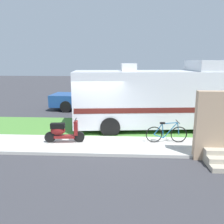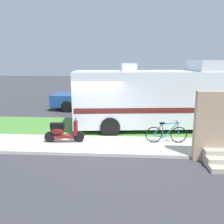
{
  "view_description": "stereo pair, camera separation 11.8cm",
  "coord_description": "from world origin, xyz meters",
  "px_view_note": "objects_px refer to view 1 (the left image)",
  "views": [
    {
      "loc": [
        1.28,
        -10.14,
        3.42
      ],
      "look_at": [
        0.71,
        0.3,
        1.1
      ],
      "focal_mm": 38.05,
      "sensor_mm": 36.0,
      "label": 1
    },
    {
      "loc": [
        1.4,
        -10.13,
        3.42
      ],
      "look_at": [
        0.71,
        0.3,
        1.1
      ],
      "focal_mm": 38.05,
      "sensor_mm": 36.0,
      "label": 2
    }
  ],
  "objects_px": {
    "motorhome_rv": "(153,97)",
    "pickup_truck_near": "(102,96)",
    "bottle_green": "(205,143)",
    "bicycle": "(166,133)",
    "scooter": "(63,131)",
    "bottle_spare": "(204,140)"
  },
  "relations": [
    {
      "from": "motorhome_rv",
      "to": "bottle_spare",
      "type": "bearing_deg",
      "value": -50.72
    },
    {
      "from": "pickup_truck_near",
      "to": "bottle_spare",
      "type": "distance_m",
      "value": 8.16
    },
    {
      "from": "bottle_green",
      "to": "bottle_spare",
      "type": "bearing_deg",
      "value": 75.35
    },
    {
      "from": "scooter",
      "to": "bottle_spare",
      "type": "bearing_deg",
      "value": 2.71
    },
    {
      "from": "motorhome_rv",
      "to": "pickup_truck_near",
      "type": "bearing_deg",
      "value": 124.17
    },
    {
      "from": "motorhome_rv",
      "to": "bottle_spare",
      "type": "height_order",
      "value": "motorhome_rv"
    },
    {
      "from": "motorhome_rv",
      "to": "bicycle",
      "type": "distance_m",
      "value": 2.57
    },
    {
      "from": "pickup_truck_near",
      "to": "bottle_green",
      "type": "bearing_deg",
      "value": -56.32
    },
    {
      "from": "motorhome_rv",
      "to": "scooter",
      "type": "relative_size",
      "value": 4.73
    },
    {
      "from": "motorhome_rv",
      "to": "bottle_green",
      "type": "xyz_separation_m",
      "value": [
        1.72,
        -2.66,
        -1.37
      ]
    },
    {
      "from": "motorhome_rv",
      "to": "pickup_truck_near",
      "type": "height_order",
      "value": "motorhome_rv"
    },
    {
      "from": "scooter",
      "to": "bottle_spare",
      "type": "relative_size",
      "value": 7.07
    },
    {
      "from": "motorhome_rv",
      "to": "scooter",
      "type": "bearing_deg",
      "value": -147.11
    },
    {
      "from": "bicycle",
      "to": "bottle_green",
      "type": "bearing_deg",
      "value": -14.56
    },
    {
      "from": "motorhome_rv",
      "to": "bicycle",
      "type": "xyz_separation_m",
      "value": [
        0.3,
        -2.29,
        -1.11
      ]
    },
    {
      "from": "bicycle",
      "to": "pickup_truck_near",
      "type": "relative_size",
      "value": 0.29
    },
    {
      "from": "bottle_spare",
      "to": "bottle_green",
      "type": "bearing_deg",
      "value": -104.65
    },
    {
      "from": "pickup_truck_near",
      "to": "bottle_green",
      "type": "distance_m",
      "value": 8.45
    },
    {
      "from": "bicycle",
      "to": "bottle_green",
      "type": "xyz_separation_m",
      "value": [
        1.42,
        -0.37,
        -0.26
      ]
    },
    {
      "from": "pickup_truck_near",
      "to": "motorhome_rv",
      "type": "bearing_deg",
      "value": -55.83
    },
    {
      "from": "scooter",
      "to": "bottle_spare",
      "type": "height_order",
      "value": "scooter"
    },
    {
      "from": "scooter",
      "to": "bicycle",
      "type": "height_order",
      "value": "scooter"
    }
  ]
}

